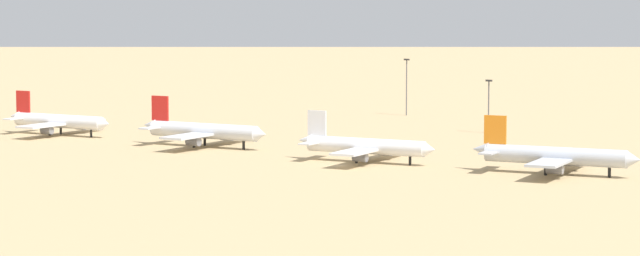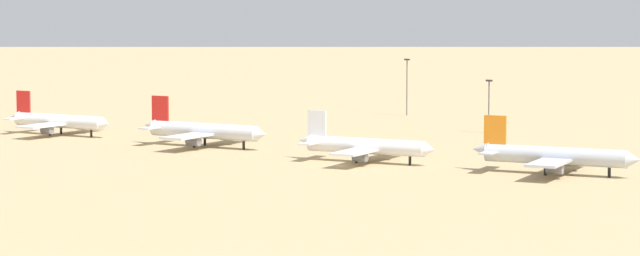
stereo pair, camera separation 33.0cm
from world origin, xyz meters
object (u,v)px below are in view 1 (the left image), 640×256
parked_jet_red_2 (203,131)px  parked_jet_white_3 (365,146)px  parked_jet_orange_4 (554,156)px  light_pole_mid (407,83)px  parked_jet_red_1 (58,121)px  light_pole_west (489,102)px

parked_jet_red_2 → parked_jet_white_3: bearing=-8.8°
parked_jet_red_2 → parked_jet_white_3: parked_jet_red_2 is taller
parked_jet_orange_4 → light_pole_mid: bearing=123.9°
parked_jet_red_1 → light_pole_west: (93.00, 65.52, 4.62)m
parked_jet_red_2 → light_pole_west: bearing=55.0°
parked_jet_red_1 → parked_jet_red_2: bearing=-4.3°
parked_jet_white_3 → light_pole_mid: bearing=109.6°
parked_jet_red_1 → parked_jet_white_3: size_ratio=1.03×
light_pole_mid → parked_jet_white_3: bearing=-65.7°
parked_jet_red_1 → parked_jet_white_3: bearing=-6.4°
parked_jet_white_3 → light_pole_west: (-4.88, 73.36, 4.72)m
parked_jet_orange_4 → light_pole_west: size_ratio=2.46×
parked_jet_white_3 → light_pole_west: light_pole_west is taller
parked_jet_red_1 → light_pole_west: 113.85m
parked_jet_red_2 → parked_jet_white_3: 49.00m
parked_jet_orange_4 → light_pole_west: (-47.52, 70.02, 4.51)m
parked_jet_red_1 → light_pole_mid: (48.26, 101.85, 6.24)m
parked_jet_red_1 → parked_jet_white_3: (97.88, -7.84, -0.10)m
parked_jet_orange_4 → light_pole_west: 84.75m
light_pole_mid → parked_jet_red_1: bearing=-115.4°
parked_jet_white_3 → light_pole_west: 73.67m
light_pole_west → light_pole_mid: 57.66m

